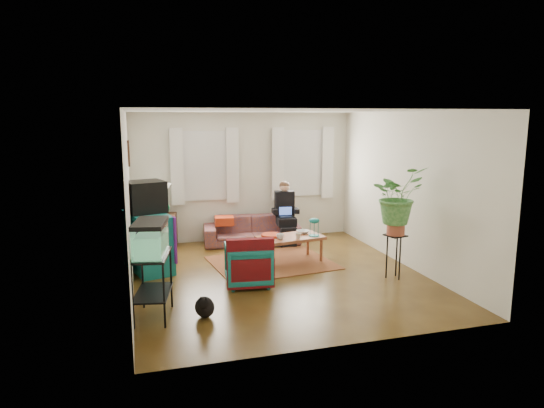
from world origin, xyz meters
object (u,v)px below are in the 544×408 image
object	(u,v)px
sofa	(252,226)
aquarium_stand	(153,286)
dresser	(148,242)
side_table	(164,231)
coffee_table	(290,249)
armchair	(248,262)
plant_stand	(394,256)

from	to	relation	value
sofa	aquarium_stand	xyz separation A→B (m)	(-2.05, -3.18, 0.05)
dresser	aquarium_stand	bearing A→B (deg)	-106.79
side_table	aquarium_stand	xyz separation A→B (m)	(-0.35, -3.38, 0.08)
sofa	coffee_table	bearing A→B (deg)	-68.54
armchair	aquarium_stand	bearing A→B (deg)	37.62
plant_stand	aquarium_stand	bearing A→B (deg)	-171.94
dresser	aquarium_stand	distance (m)	2.01
armchair	side_table	bearing A→B (deg)	-60.18
dresser	side_table	bearing A→B (deg)	59.53
aquarium_stand	armchair	bearing A→B (deg)	42.95
dresser	armchair	bearing A→B (deg)	-55.01
sofa	dresser	size ratio (longest dim) A/B	1.76
coffee_table	side_table	bearing A→B (deg)	132.57
sofa	side_table	world-z (taller)	sofa
plant_stand	coffee_table	bearing A→B (deg)	135.86
armchair	plant_stand	distance (m)	2.30
sofa	coffee_table	distance (m)	1.44
aquarium_stand	coffee_table	size ratio (longest dim) A/B	0.74
sofa	aquarium_stand	distance (m)	3.79
armchair	plant_stand	bearing A→B (deg)	177.61
aquarium_stand	armchair	world-z (taller)	aquarium_stand
aquarium_stand	armchair	distance (m)	1.69
aquarium_stand	coffee_table	xyz separation A→B (m)	(2.41, 1.79, -0.18)
side_table	plant_stand	distance (m)	4.41
sofa	side_table	distance (m)	1.71
dresser	armchair	size ratio (longest dim) A/B	1.55
dresser	coffee_table	size ratio (longest dim) A/B	0.96
side_table	plant_stand	bearing A→B (deg)	-40.29
dresser	coffee_table	world-z (taller)	dresser
dresser	aquarium_stand	xyz separation A→B (m)	(-0.01, -2.01, -0.07)
side_table	armchair	xyz separation A→B (m)	(1.09, -2.50, 0.02)
coffee_table	sofa	bearing A→B (deg)	94.70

